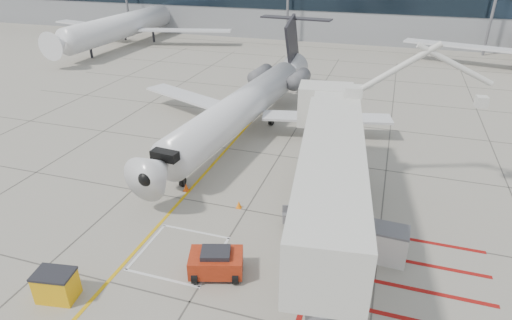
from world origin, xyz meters
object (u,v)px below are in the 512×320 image
(jet_bridge, at_px, (330,187))
(spill_bin, at_px, (56,285))
(pushback_tug, at_px, (216,262))
(regional_jet, at_px, (229,97))

(jet_bridge, distance_m, spill_bin, 13.55)
(pushback_tug, xyz_separation_m, spill_bin, (-6.34, -3.72, -0.02))
(jet_bridge, relative_size, pushback_tug, 7.87)
(pushback_tug, bearing_deg, regional_jet, 90.95)
(regional_jet, relative_size, pushback_tug, 11.96)
(regional_jet, distance_m, spill_bin, 18.68)
(spill_bin, bearing_deg, jet_bridge, 22.37)
(regional_jet, bearing_deg, pushback_tug, -66.28)
(jet_bridge, xyz_separation_m, pushback_tug, (-4.81, -3.21, -3.33))
(jet_bridge, bearing_deg, pushback_tug, -153.73)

